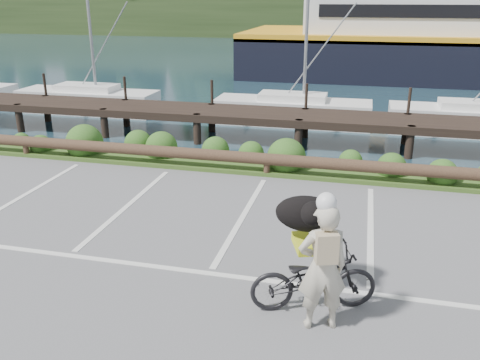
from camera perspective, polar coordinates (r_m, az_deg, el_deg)
name	(u,v)px	position (r m, az deg, el deg)	size (l,w,h in m)	color
ground	(216,262)	(8.94, -2.66, -9.19)	(72.00, 72.00, 0.00)	#59595B
harbor_backdrop	(357,24)	(86.01, 13.03, 16.69)	(170.00, 160.00, 30.00)	#172C38
vegetation_strip	(272,166)	(13.66, 3.56, 1.63)	(34.00, 1.60, 0.10)	#3D5B21
log_rail	(267,176)	(13.03, 3.00, 0.47)	(32.00, 0.30, 0.60)	#443021
bicycle	(314,279)	(7.58, 8.26, -10.94)	(0.65, 1.85, 0.97)	black
cyclist	(322,267)	(7.00, 9.23, -9.66)	(0.67, 0.44, 1.85)	beige
dog	(307,214)	(7.74, 7.57, -3.80)	(0.98, 0.48, 0.56)	black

